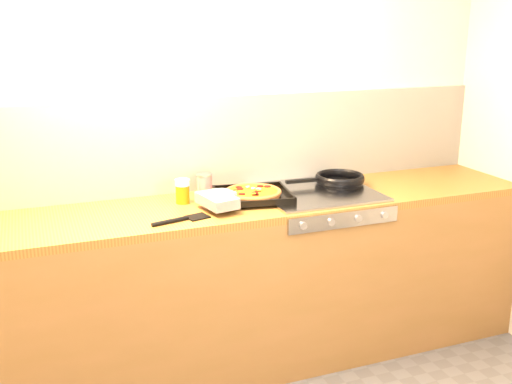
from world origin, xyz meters
name	(u,v)px	position (x,y,z in m)	size (l,w,h in m)	color
room_shell	(218,143)	(0.00, 1.39, 1.15)	(3.20, 3.20, 3.20)	white
counter_run	(237,284)	(0.00, 1.10, 0.45)	(3.20, 0.62, 0.90)	brown
stovetop	(316,193)	(0.45, 1.10, 0.91)	(0.60, 0.56, 0.02)	#9B9BA0
pizza_on_tray	(243,195)	(0.03, 1.08, 0.94)	(0.52, 0.41, 0.06)	black
frying_pan	(339,180)	(0.63, 1.18, 0.94)	(0.46, 0.29, 0.04)	black
tomato_can	(204,185)	(-0.11, 1.27, 0.96)	(0.11, 0.11, 0.12)	maroon
juice_glass	(183,191)	(-0.25, 1.19, 0.96)	(0.09, 0.09, 0.12)	orange
wooden_spoon	(259,188)	(0.19, 1.27, 0.91)	(0.30, 0.07, 0.02)	olive
black_spatula	(182,219)	(-0.33, 0.92, 0.91)	(0.29, 0.12, 0.02)	black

